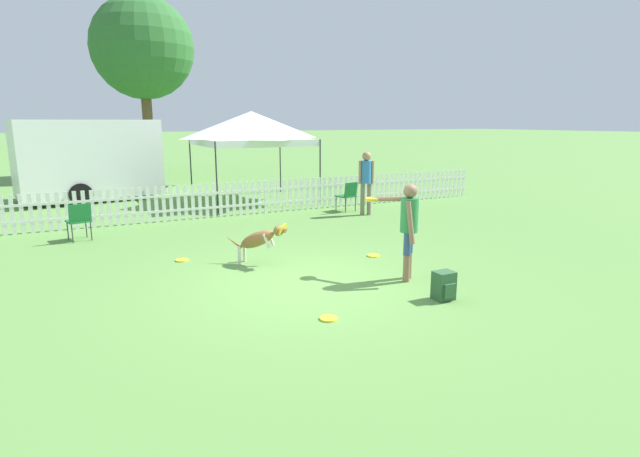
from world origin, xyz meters
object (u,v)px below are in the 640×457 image
object	(u,v)px
frisbee_midfield	(373,256)
canopy_tent_main	(251,128)
spectator_standing	(366,177)
tree_left_grove	(143,49)
frisbee_near_dog	(329,318)
equipment_trailer	(88,158)
backpack_on_grass	(444,286)
folding_chair_center	(79,218)
handler_person	(407,221)
folding_chair_blue_left	(348,194)
leaping_dog	(259,239)
frisbee_near_handler	(182,260)

from	to	relation	value
frisbee_midfield	canopy_tent_main	size ratio (longest dim) A/B	0.07
spectator_standing	tree_left_grove	bearing A→B (deg)	-47.45
frisbee_near_dog	equipment_trailer	xyz separation A→B (m)	(-2.25, 12.33, 1.33)
backpack_on_grass	folding_chair_center	world-z (taller)	folding_chair_center
frisbee_midfield	handler_person	bearing A→B (deg)	-102.20
backpack_on_grass	folding_chair_blue_left	distance (m)	7.19
handler_person	spectator_standing	bearing A→B (deg)	20.43
backpack_on_grass	spectator_standing	size ratio (longest dim) A/B	0.24
folding_chair_blue_left	backpack_on_grass	bearing A→B (deg)	56.93
spectator_standing	equipment_trailer	size ratio (longest dim) A/B	0.34
leaping_dog	backpack_on_grass	size ratio (longest dim) A/B	2.29
backpack_on_grass	leaping_dog	bearing A→B (deg)	121.40
handler_person	folding_chair_center	world-z (taller)	handler_person
backpack_on_grass	tree_left_grove	bearing A→B (deg)	93.63
handler_person	frisbee_near_dog	world-z (taller)	handler_person
handler_person	folding_chair_blue_left	size ratio (longest dim) A/B	1.85
backpack_on_grass	equipment_trailer	distance (m)	13.12
handler_person	canopy_tent_main	distance (m)	8.86
folding_chair_blue_left	equipment_trailer	distance (m)	8.54
equipment_trailer	tree_left_grove	bearing A→B (deg)	57.04
frisbee_near_handler	tree_left_grove	size ratio (longest dim) A/B	0.03
tree_left_grove	leaping_dog	bearing A→B (deg)	-91.89
frisbee_midfield	folding_chair_blue_left	size ratio (longest dim) A/B	0.28
spectator_standing	equipment_trailer	bearing A→B (deg)	-17.20
leaping_dog	backpack_on_grass	world-z (taller)	leaping_dog
equipment_trailer	canopy_tent_main	bearing A→B (deg)	-39.75
frisbee_midfield	folding_chair_blue_left	bearing A→B (deg)	66.02
backpack_on_grass	tree_left_grove	world-z (taller)	tree_left_grove
frisbee_midfield	folding_chair_blue_left	distance (m)	4.80
folding_chair_blue_left	folding_chair_center	xyz separation A→B (m)	(-6.85, -0.52, -0.01)
frisbee_near_dog	handler_person	bearing A→B (deg)	26.09
folding_chair_blue_left	equipment_trailer	world-z (taller)	equipment_trailer
handler_person	frisbee_near_handler	size ratio (longest dim) A/B	6.60
frisbee_midfield	tree_left_grove	distance (m)	17.64
frisbee_near_dog	equipment_trailer	size ratio (longest dim) A/B	0.05
frisbee_near_dog	folding_chair_blue_left	size ratio (longest dim) A/B	0.28
spectator_standing	tree_left_grove	distance (m)	14.22
tree_left_grove	folding_chair_center	bearing A→B (deg)	-104.58
folding_chair_blue_left	canopy_tent_main	xyz separation A→B (m)	(-1.77, 2.96, 1.79)
equipment_trailer	tree_left_grove	world-z (taller)	tree_left_grove
leaping_dog	folding_chair_center	size ratio (longest dim) A/B	1.16
folding_chair_blue_left	tree_left_grove	size ratio (longest dim) A/B	0.11
handler_person	spectator_standing	size ratio (longest dim) A/B	0.91
frisbee_near_handler	frisbee_midfield	xyz separation A→B (m)	(3.31, -1.31, 0.00)
frisbee_midfield	backpack_on_grass	size ratio (longest dim) A/B	0.57
folding_chair_blue_left	canopy_tent_main	distance (m)	3.88
frisbee_near_handler	folding_chair_blue_left	size ratio (longest dim) A/B	0.28
folding_chair_blue_left	equipment_trailer	bearing A→B (deg)	-55.66
equipment_trailer	backpack_on_grass	bearing A→B (deg)	-81.61
canopy_tent_main	frisbee_near_dog	bearing A→B (deg)	-103.69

